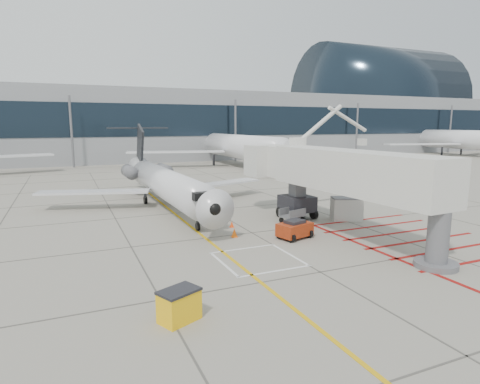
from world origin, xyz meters
name	(u,v)px	position (x,y,z in m)	size (l,w,h in m)	color
ground_plane	(281,249)	(0.00, 0.00, 0.00)	(260.00, 260.00, 0.00)	gray
regional_jet	(172,170)	(-3.31, 12.41, 3.57)	(21.59, 27.22, 7.13)	silver
jet_bridge	(352,180)	(5.45, 0.61, 3.75)	(8.87, 18.73, 7.49)	silver
pushback_tug	(295,229)	(1.98, 1.72, 0.64)	(2.18, 1.36, 1.27)	#9E2D0F
spill_bin	(179,305)	(-7.75, -6.06, 0.62)	(1.43, 0.95, 1.24)	yellow
baggage_cart	(292,215)	(3.99, 5.38, 0.57)	(1.80, 1.13, 1.13)	#545559
ground_power_unit	(347,209)	(8.26, 4.47, 0.88)	(2.23, 1.30, 1.76)	#BBB9B2
cone_nose	(234,233)	(-1.48, 3.53, 0.28)	(0.41, 0.41, 0.57)	#F55E0C
cone_side	(232,224)	(-0.67, 5.93, 0.21)	(0.31, 0.31, 0.43)	#FF420D
terminal_building	(166,125)	(10.00, 70.00, 7.00)	(180.00, 28.00, 14.00)	gray
terminal_glass_band	(183,120)	(10.00, 55.95, 8.00)	(180.00, 0.10, 6.00)	black
terminal_dome	(377,100)	(70.00, 70.00, 14.00)	(40.00, 28.00, 28.00)	black
bg_aircraft_c	(234,131)	(16.27, 46.00, 6.11)	(36.65, 40.72, 12.22)	silver
bg_aircraft_e	(462,127)	(73.95, 46.00, 6.56)	(39.38, 43.76, 13.13)	silver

